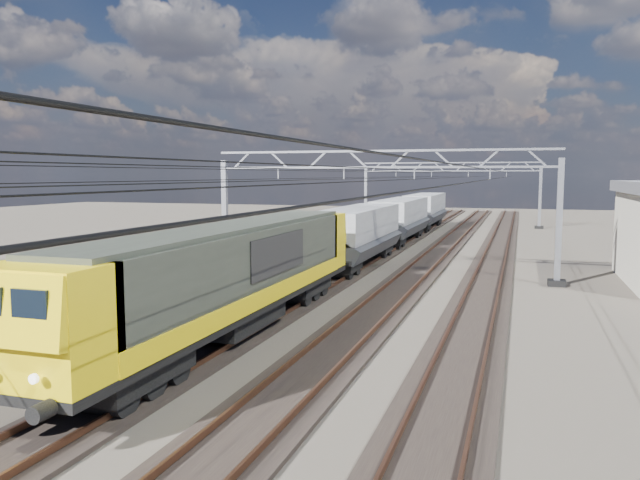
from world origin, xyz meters
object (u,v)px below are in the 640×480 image
(catenary_gantry_mid, at_px, (378,208))
(trackside_cabinet, at_px, (46,316))
(hopper_wagon_lead, at_px, (358,231))
(hopper_wagon_mid, at_px, (400,217))
(catenary_gantry_far, at_px, (449,191))
(hopper_wagon_third, at_px, (425,208))
(locomotive, at_px, (233,272))

(catenary_gantry_mid, distance_m, trackside_cabinet, 18.92)
(hopper_wagon_lead, relative_size, hopper_wagon_mid, 1.00)
(catenary_gantry_far, distance_m, hopper_wagon_third, 5.02)
(catenary_gantry_mid, distance_m, hopper_wagon_mid, 17.70)
(hopper_wagon_lead, bearing_deg, locomotive, -90.00)
(locomotive, bearing_deg, hopper_wagon_lead, 90.00)
(hopper_wagon_mid, bearing_deg, locomotive, -90.00)
(catenary_gantry_far, xyz_separation_m, hopper_wagon_mid, (-2.00, -18.49, -1.67))
(catenary_gantry_mid, distance_m, locomotive, 14.61)
(trackside_cabinet, bearing_deg, hopper_wagon_mid, 66.10)
(hopper_wagon_lead, relative_size, trackside_cabinet, 11.59)
(hopper_wagon_third, xyz_separation_m, trackside_cabinet, (-6.01, -48.58, -1.39))
(hopper_wagon_lead, height_order, hopper_wagon_mid, same)
(catenary_gantry_mid, relative_size, hopper_wagon_lead, 1.53)
(catenary_gantry_far, bearing_deg, locomotive, -92.27)
(locomotive, bearing_deg, hopper_wagon_third, 90.00)
(trackside_cabinet, bearing_deg, hopper_wagon_third, 68.96)
(hopper_wagon_mid, distance_m, hopper_wagon_third, 14.20)
(catenary_gantry_mid, relative_size, hopper_wagon_third, 1.53)
(catenary_gantry_mid, distance_m, hopper_wagon_lead, 4.21)
(catenary_gantry_far, height_order, hopper_wagon_third, catenary_gantry_far)
(catenary_gantry_far, distance_m, hopper_wagon_mid, 18.67)
(hopper_wagon_lead, bearing_deg, catenary_gantry_mid, -58.85)
(catenary_gantry_mid, xyz_separation_m, catenary_gantry_far, (0.00, 36.00, 0.00))
(hopper_wagon_lead, bearing_deg, catenary_gantry_far, 86.50)
(catenary_gantry_mid, height_order, hopper_wagon_mid, catenary_gantry_mid)
(hopper_wagon_third, height_order, trackside_cabinet, hopper_wagon_third)
(catenary_gantry_far, distance_m, locomotive, 50.45)
(locomotive, xyz_separation_m, hopper_wagon_third, (-0.00, 46.10, -0.09))
(hopper_wagon_lead, height_order, trackside_cabinet, hopper_wagon_lead)
(catenary_gantry_far, height_order, locomotive, catenary_gantry_far)
(catenary_gantry_far, xyz_separation_m, trackside_cabinet, (-8.01, -52.87, -3.06))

